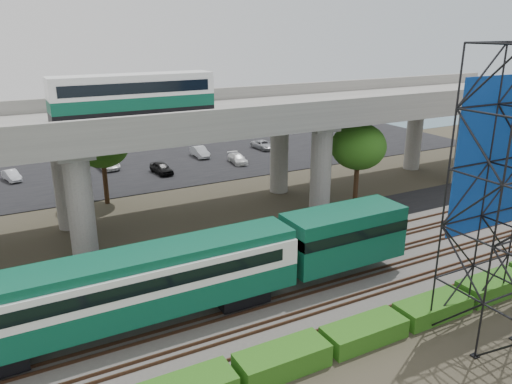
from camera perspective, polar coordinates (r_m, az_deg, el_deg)
ground at (r=30.26m, az=5.34°, el=-12.95°), size 140.00×140.00×0.00m
ballast_bed at (r=31.66m, az=3.31°, el=-11.18°), size 90.00×12.00×0.20m
service_road at (r=38.39m, az=-3.37°, el=-5.75°), size 90.00×5.00×0.08m
parking_lot at (r=59.36m, az=-13.06°, el=2.55°), size 90.00×18.00×0.08m
harbor_water at (r=80.28m, az=-17.39°, el=6.21°), size 140.00×40.00×0.03m
rail_tracks at (r=31.57m, az=3.32°, el=-10.89°), size 90.00×9.52×0.16m
commuter_train at (r=27.56m, az=-10.23°, el=-9.64°), size 29.30×3.06×4.30m
overpass at (r=40.69m, az=-7.36°, el=7.60°), size 80.00×12.00×12.40m
hedge_strip at (r=27.64m, az=12.28°, el=-15.29°), size 34.60×1.80×1.20m
trees at (r=40.12m, az=-13.04°, el=3.25°), size 40.94×16.94×7.69m
suv at (r=34.95m, az=-14.42°, el=-7.54°), size 5.43×3.49×1.39m
parked_cars at (r=59.10m, az=-12.18°, el=3.18°), size 38.32×9.48×1.29m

